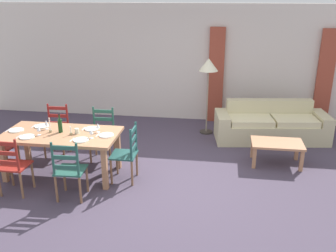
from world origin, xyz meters
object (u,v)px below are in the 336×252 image
wine_glass_near_right (91,132)px  coffee_cup_primary (77,131)px  dining_table (61,138)px  dining_chair_far_right (103,134)px  wine_bottle (60,125)px  couch (270,126)px  dining_chair_far_left (57,130)px  wine_glass_far_left (46,123)px  wine_glass_far_right (98,126)px  dining_chair_head_east (127,153)px  standing_lamp (208,69)px  dining_chair_near_right (69,170)px  dining_chair_near_left (12,165)px  coffee_table (277,146)px  wine_glass_near_left (38,129)px

wine_glass_near_right → coffee_cup_primary: (-0.30, 0.16, -0.07)m
dining_table → dining_chair_far_right: 0.89m
wine_bottle → couch: (3.65, 2.11, -0.58)m
dining_chair_far_left → wine_glass_far_left: 0.76m
dining_chair_far_left → wine_glass_far_right: size_ratio=5.96×
dining_chair_head_east → standing_lamp: (1.17, 2.38, 0.93)m
dining_table → dining_chair_near_right: 0.87m
dining_chair_near_right → wine_glass_near_right: size_ratio=5.96×
wine_glass_near_right → wine_glass_far_left: (-0.89, 0.29, 0.00)m
dining_chair_near_left → dining_chair_far_left: same height
wine_bottle → coffee_table: 3.77m
dining_table → dining_chair_far_left: size_ratio=1.98×
dining_table → dining_chair_near_left: dining_chair_near_left is taller
dining_chair_near_left → dining_chair_far_left: bearing=88.6°
dining_chair_far_left → couch: bearing=18.5°
dining_chair_head_east → wine_glass_near_right: dining_chair_head_east is taller
dining_table → dining_chair_far_left: bearing=119.2°
wine_bottle → coffee_cup_primary: bearing=-5.3°
dining_chair_near_right → coffee_table: 3.60m
dining_chair_far_right → coffee_cup_primary: dining_chair_far_right is taller
dining_chair_far_left → standing_lamp: 3.28m
coffee_cup_primary → dining_chair_far_left: bearing=133.1°
wine_bottle → coffee_table: size_ratio=0.35×
dining_chair_far_right → coffee_table: (3.15, 0.22, -0.12)m
dining_chair_far_right → standing_lamp: size_ratio=0.59×
wine_glass_near_right → wine_bottle: bearing=162.4°
dining_table → wine_glass_far_right: bearing=12.7°
wine_glass_near_right → wine_glass_far_left: bearing=162.0°
couch → standing_lamp: (-1.34, 0.19, 1.12)m
dining_chair_near_right → coffee_table: bearing=27.8°
coffee_table → dining_chair_near_right: bearing=-152.2°
coffee_cup_primary → wine_bottle: bearing=174.7°
wine_glass_far_left → standing_lamp: standing_lamp is taller
dining_chair_far_left → wine_glass_far_right: (1.04, -0.66, 0.38)m
dining_chair_far_left → dining_chair_head_east: same height
dining_chair_head_east → standing_lamp: standing_lamp is taller
dining_chair_near_right → wine_glass_near_right: bearing=75.8°
dining_chair_near_right → wine_glass_far_right: size_ratio=5.96×
dining_chair_far_left → dining_chair_head_east: bearing=-27.9°
wine_bottle → wine_glass_far_left: bearing=161.3°
couch → dining_chair_far_left: bearing=-161.5°
dining_chair_head_east → wine_glass_far_left: dining_chair_head_east is taller
dining_chair_near_right → wine_bottle: wine_bottle is taller
dining_chair_near_left → wine_bottle: bearing=58.7°
dining_chair_near_left → coffee_table: (4.10, 1.66, -0.12)m
dining_chair_near_right → coffee_table: size_ratio=1.07×
dining_chair_far_left → coffee_cup_primary: bearing=-46.9°
dining_chair_far_left → wine_glass_far_right: 1.29m
wine_bottle → coffee_table: bearing=13.9°
wine_glass_near_left → wine_glass_far_right: (0.90, 0.27, 0.00)m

